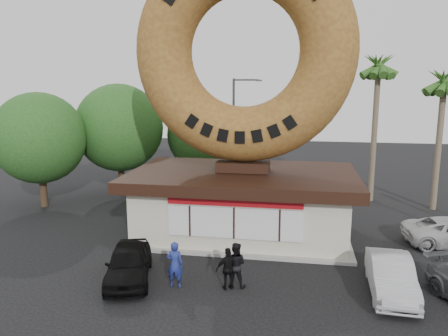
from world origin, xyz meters
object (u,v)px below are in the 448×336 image
giant_donut (244,51)px  car_black (129,263)px  car_silver (391,276)px  donut_shop (243,201)px  person_left (175,264)px  person_center (235,265)px  person_right (228,269)px  street_lamp (235,128)px

giant_donut → car_black: size_ratio=2.60×
car_black → car_silver: 9.91m
donut_shop → person_left: (-1.76, -6.37, -0.87)m
giant_donut → person_left: (-1.76, -6.39, -8.23)m
donut_shop → car_silver: size_ratio=2.69×
giant_donut → person_left: 10.56m
car_black → person_left: bearing=-23.4°
donut_shop → car_silver: bearing=-41.9°
giant_donut → person_center: 10.20m
person_center → car_silver: (5.70, 0.40, -0.18)m
donut_shop → person_right: bearing=-87.6°
giant_donut → person_right: size_ratio=6.55×
donut_shop → person_right: (0.27, -6.24, -0.95)m
donut_shop → person_left: bearing=-105.4°
person_left → giant_donut: bearing=-105.6°
person_right → person_center: bearing=-152.9°
street_lamp → person_left: 16.77m
street_lamp → person_right: bearing=-82.6°
giant_donut → street_lamp: size_ratio=1.33×
person_right → car_silver: 5.96m
street_lamp → person_center: 16.54m
donut_shop → person_right: donut_shop is taller
giant_donut → car_black: giant_donut is taller
person_center → person_right: size_ratio=1.07×
person_left → car_black: 1.98m
street_lamp → car_silver: size_ratio=1.92×
person_right → street_lamp: bearing=-107.5°
giant_donut → car_silver: 11.85m
donut_shop → giant_donut: giant_donut is taller
street_lamp → car_black: 16.67m
giant_donut → person_center: (0.48, -5.97, -8.25)m
person_center → person_right: 0.36m
donut_shop → car_black: donut_shop is taller
street_lamp → car_silver: (8.04, -15.57, -3.80)m
street_lamp → person_left: size_ratio=4.47×
donut_shop → car_silver: donut_shop is taller
person_left → person_center: size_ratio=1.03×
giant_donut → person_center: giant_donut is taller
donut_shop → street_lamp: (-1.86, 10.02, 2.72)m
person_left → person_center: person_left is taller
car_black → street_lamp: bearing=67.5°
street_lamp → car_silver: 17.93m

